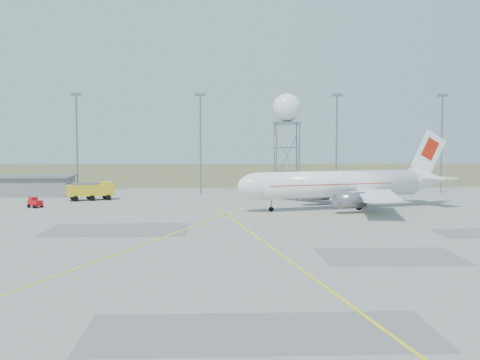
{
  "coord_description": "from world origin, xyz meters",
  "views": [
    {
      "loc": [
        -8.15,
        -70.61,
        12.35
      ],
      "look_at": [
        -3.11,
        40.0,
        4.61
      ],
      "focal_mm": 50.0,
      "sensor_mm": 36.0,
      "label": 1
    }
  ],
  "objects_px": {
    "airliner_main": "(342,184)",
    "radar_tower": "(287,139)",
    "baggage_tug": "(35,204)",
    "fire_truck": "(92,191)"
  },
  "relations": [
    {
      "from": "fire_truck",
      "to": "radar_tower",
      "type": "bearing_deg",
      "value": -10.83
    },
    {
      "from": "baggage_tug",
      "to": "airliner_main",
      "type": "bearing_deg",
      "value": 32.47
    },
    {
      "from": "airliner_main",
      "to": "baggage_tug",
      "type": "xyz_separation_m",
      "value": [
        -50.79,
        3.62,
        -3.32
      ]
    },
    {
      "from": "fire_truck",
      "to": "baggage_tug",
      "type": "distance_m",
      "value": 14.28
    },
    {
      "from": "baggage_tug",
      "to": "fire_truck",
      "type": "bearing_deg",
      "value": 95.99
    },
    {
      "from": "airliner_main",
      "to": "baggage_tug",
      "type": "distance_m",
      "value": 51.02
    },
    {
      "from": "airliner_main",
      "to": "radar_tower",
      "type": "bearing_deg",
      "value": -90.3
    },
    {
      "from": "airliner_main",
      "to": "fire_truck",
      "type": "xyz_separation_m",
      "value": [
        -43.54,
        15.89,
        -2.36
      ]
    },
    {
      "from": "airliner_main",
      "to": "radar_tower",
      "type": "distance_m",
      "value": 24.47
    },
    {
      "from": "radar_tower",
      "to": "baggage_tug",
      "type": "relative_size",
      "value": 7.45
    }
  ]
}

